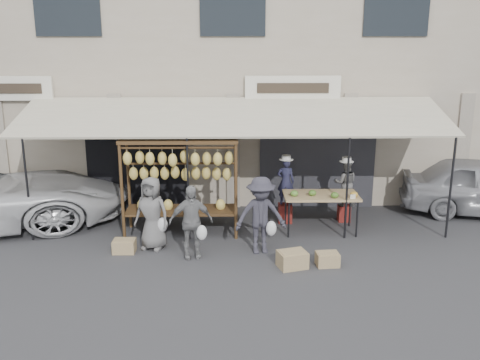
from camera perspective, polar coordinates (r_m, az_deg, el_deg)
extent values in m
plane|color=#2D2D30|center=(11.04, -0.63, -8.45)|extent=(90.00, 90.00, 0.00)
cube|color=#ADA18E|center=(16.64, -0.80, 12.00)|extent=(24.00, 6.00, 7.00)
cube|color=#232328|center=(14.12, 8.24, 2.03)|extent=(3.00, 0.10, 2.50)
cube|color=black|center=(14.15, -10.91, 1.94)|extent=(2.60, 0.10, 2.50)
cube|color=silver|center=(13.66, 5.64, 9.76)|extent=(2.40, 0.10, 0.60)
cube|color=silver|center=(14.63, -23.13, 8.99)|extent=(2.00, 0.10, 0.60)
cube|color=beige|center=(12.54, -0.73, 6.82)|extent=(10.00, 2.34, 0.63)
cylinder|color=black|center=(12.54, -21.71, -1.05)|extent=(0.05, 0.05, 2.30)
cylinder|color=black|center=(11.77, -5.56, -1.05)|extent=(0.05, 0.05, 2.30)
cylinder|color=black|center=(12.00, 11.35, -0.96)|extent=(0.05, 0.05, 2.30)
cylinder|color=black|center=(12.69, 21.55, -0.86)|extent=(0.05, 0.05, 2.30)
cylinder|color=#422A15|center=(11.98, -12.48, -1.29)|extent=(0.07, 0.07, 2.20)
cylinder|color=#422A15|center=(11.74, -0.44, -1.26)|extent=(0.07, 0.07, 2.20)
cylinder|color=#422A15|center=(12.74, -11.79, -0.27)|extent=(0.07, 0.07, 2.20)
cylinder|color=#422A15|center=(12.51, -0.47, -0.23)|extent=(0.07, 0.07, 2.20)
cube|color=#422A15|center=(11.93, -6.50, 4.34)|extent=(2.60, 0.90, 0.07)
cylinder|color=#422A15|center=(11.61, -6.64, 3.43)|extent=(2.50, 0.05, 0.05)
cylinder|color=#422A15|center=(12.29, -6.33, 4.09)|extent=(2.50, 0.05, 0.05)
cylinder|color=#422A15|center=(12.04, -6.42, 1.77)|extent=(2.50, 0.05, 0.05)
cube|color=#422A15|center=(12.34, -6.27, -3.21)|extent=(2.50, 0.80, 0.05)
ellipsoid|color=#E8CB68|center=(11.82, -11.93, 2.27)|extent=(0.20, 0.18, 0.30)
ellipsoid|color=#E8CB68|center=(11.92, -10.64, 2.39)|extent=(0.20, 0.18, 0.30)
ellipsoid|color=#E8CB68|center=(11.73, -9.58, 2.26)|extent=(0.20, 0.18, 0.30)
ellipsoid|color=#E8CB68|center=(11.85, -8.30, 2.30)|extent=(0.20, 0.18, 0.30)
ellipsoid|color=#E8CB68|center=(11.68, -7.20, 2.11)|extent=(0.20, 0.18, 0.30)
ellipsoid|color=#E8CB68|center=(11.79, -5.95, 2.52)|extent=(0.20, 0.18, 0.30)
ellipsoid|color=#E8CB68|center=(11.63, -4.81, 2.22)|extent=(0.20, 0.18, 0.30)
ellipsoid|color=#E8CB68|center=(11.77, -3.57, 2.28)|extent=(0.20, 0.18, 0.30)
ellipsoid|color=#E8CB68|center=(11.61, -2.40, 2.24)|extent=(0.20, 0.18, 0.30)
ellipsoid|color=#E8CB68|center=(11.75, -1.19, 2.35)|extent=(0.20, 0.18, 0.30)
ellipsoid|color=#E8CB68|center=(12.24, -11.29, 0.68)|extent=(0.20, 0.18, 0.30)
ellipsoid|color=#E8CB68|center=(12.20, -10.21, 0.70)|extent=(0.20, 0.18, 0.30)
ellipsoid|color=#E8CB68|center=(12.16, -9.13, 0.74)|extent=(0.20, 0.18, 0.30)
ellipsoid|color=#E8CB68|center=(12.13, -8.04, 0.70)|extent=(0.20, 0.18, 0.30)
ellipsoid|color=#E8CB68|center=(12.10, -6.94, 0.84)|extent=(0.20, 0.18, 0.30)
ellipsoid|color=#E8CB68|center=(12.09, -5.84, 0.59)|extent=(0.20, 0.18, 0.30)
ellipsoid|color=#E8CB68|center=(12.07, -4.74, 0.72)|extent=(0.20, 0.18, 0.30)
ellipsoid|color=#E8CB68|center=(12.05, -3.63, 0.74)|extent=(0.20, 0.18, 0.30)
ellipsoid|color=#E8CB68|center=(12.05, -2.52, 0.67)|extent=(0.20, 0.18, 0.30)
ellipsoid|color=#E8CB68|center=(12.05, -1.41, 0.62)|extent=(0.20, 0.18, 0.30)
cube|color=tan|center=(12.39, 8.64, -1.64)|extent=(1.70, 0.90, 0.05)
cylinder|color=black|center=(12.07, 5.22, -4.22)|extent=(0.04, 0.04, 0.85)
cylinder|color=black|center=(12.33, 12.37, -4.10)|extent=(0.04, 0.04, 0.85)
cylinder|color=black|center=(12.77, 4.87, -3.12)|extent=(0.04, 0.04, 0.85)
cylinder|color=black|center=(13.02, 11.64, -3.03)|extent=(0.04, 0.04, 0.85)
ellipsoid|color=#598C33|center=(12.13, 5.82, -1.44)|extent=(0.18, 0.14, 0.14)
ellipsoid|color=#477226|center=(12.22, 7.73, -1.37)|extent=(0.18, 0.14, 0.14)
ellipsoid|color=#477226|center=(12.13, 10.07, -1.60)|extent=(0.18, 0.14, 0.14)
ellipsoid|color=gold|center=(12.26, 12.06, -1.53)|extent=(0.18, 0.14, 0.14)
imported|color=#23233D|center=(12.88, 4.90, -0.16)|extent=(0.47, 0.35, 1.15)
imported|color=#5C5B5A|center=(13.17, 11.18, -0.32)|extent=(0.60, 0.49, 1.13)
imported|color=slate|center=(11.46, -9.38, -3.52)|extent=(0.89, 0.73, 1.58)
imported|color=gray|center=(10.92, -5.28, -4.47)|extent=(0.95, 0.55, 1.53)
imported|color=#34323C|center=(11.09, 2.22, -3.79)|extent=(1.13, 0.74, 1.64)
cube|color=maroon|center=(13.12, 4.82, -3.54)|extent=(0.33, 0.33, 0.45)
cube|color=maroon|center=(13.39, 11.01, -3.49)|extent=(0.33, 0.33, 0.40)
cube|color=tan|center=(10.67, 5.60, -8.43)|extent=(0.64, 0.55, 0.33)
cube|color=tan|center=(10.85, 9.31, -8.34)|extent=(0.47, 0.37, 0.26)
cube|color=tan|center=(11.58, -12.24, -6.90)|extent=(0.46, 0.35, 0.27)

